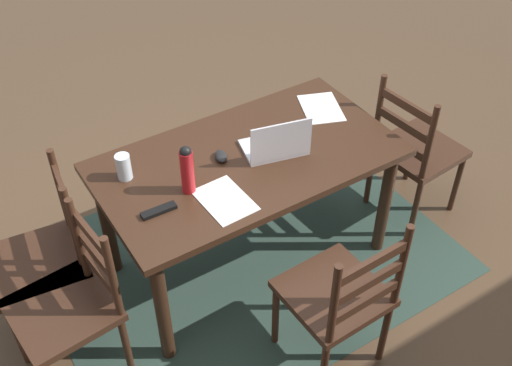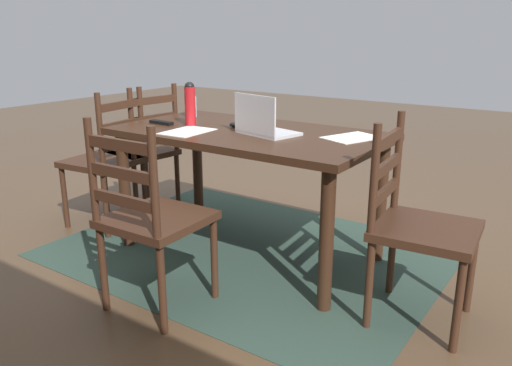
% 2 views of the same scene
% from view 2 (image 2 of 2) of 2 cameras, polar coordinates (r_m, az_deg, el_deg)
% --- Properties ---
extents(ground_plane, '(14.00, 14.00, 0.00)m').
position_cam_2_polar(ground_plane, '(3.19, -0.83, -7.64)').
color(ground_plane, brown).
extents(area_rug, '(2.26, 1.69, 0.01)m').
position_cam_2_polar(area_rug, '(3.19, -0.83, -7.59)').
color(area_rug, '#2D4238').
rests_on(area_rug, ground).
extents(dining_table, '(1.55, 0.85, 0.76)m').
position_cam_2_polar(dining_table, '(2.98, -0.88, 3.96)').
color(dining_table, '#382114').
rests_on(dining_table, ground).
extents(chair_right_far, '(0.48, 0.48, 0.95)m').
position_cam_2_polar(chair_right_far, '(3.63, -16.30, 2.41)').
color(chair_right_far, '#3D2316').
rests_on(chair_right_far, ground).
extents(chair_left_far, '(0.47, 0.47, 0.95)m').
position_cam_2_polar(chair_left_far, '(2.44, 17.55, -4.62)').
color(chair_left_far, '#3D2316').
rests_on(chair_left_far, ground).
extents(chair_far_head, '(0.45, 0.45, 0.95)m').
position_cam_2_polar(chair_far_head, '(2.46, -11.63, -3.99)').
color(chair_far_head, '#3D2316').
rests_on(chair_far_head, ground).
extents(chair_right_near, '(0.49, 0.49, 0.95)m').
position_cam_2_polar(chair_right_near, '(3.83, -12.52, 3.45)').
color(chair_right_near, '#3D2316').
rests_on(chair_right_near, ground).
extents(laptop, '(0.36, 0.29, 0.23)m').
position_cam_2_polar(laptop, '(2.83, 0.75, 6.53)').
color(laptop, silver).
rests_on(laptop, dining_table).
extents(water_bottle, '(0.07, 0.07, 0.26)m').
position_cam_2_polar(water_bottle, '(3.12, -7.36, 8.81)').
color(water_bottle, red).
rests_on(water_bottle, dining_table).
extents(drinking_glass, '(0.07, 0.07, 0.13)m').
position_cam_2_polar(drinking_glass, '(3.46, -7.25, 8.44)').
color(drinking_glass, silver).
rests_on(drinking_glass, dining_table).
extents(computer_mouse, '(0.09, 0.11, 0.03)m').
position_cam_2_polar(computer_mouse, '(3.08, -2.16, 6.58)').
color(computer_mouse, black).
rests_on(computer_mouse, dining_table).
extents(tv_remote, '(0.17, 0.05, 0.02)m').
position_cam_2_polar(tv_remote, '(3.22, -10.51, 6.65)').
color(tv_remote, black).
rests_on(tv_remote, dining_table).
extents(paper_stack_left, '(0.30, 0.35, 0.00)m').
position_cam_2_polar(paper_stack_left, '(2.81, 10.69, 5.00)').
color(paper_stack_left, white).
rests_on(paper_stack_left, dining_table).
extents(paper_stack_right, '(0.22, 0.30, 0.00)m').
position_cam_2_polar(paper_stack_right, '(2.95, -7.66, 5.72)').
color(paper_stack_right, white).
rests_on(paper_stack_right, dining_table).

